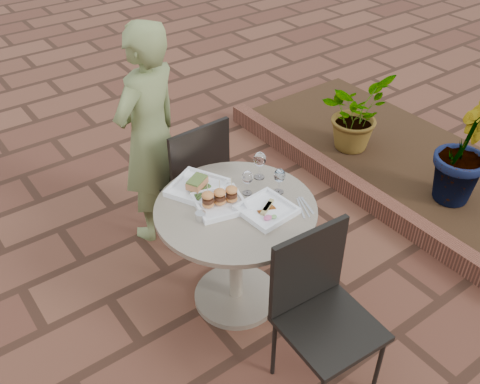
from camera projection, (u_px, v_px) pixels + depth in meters
ground at (201, 310)px, 3.29m from camera, size 60.00×60.00×0.00m
cafe_table at (236, 240)px, 3.08m from camera, size 0.90×0.90×0.73m
chair_far at (192, 172)px, 3.51m from camera, size 0.46×0.46×0.93m
chair_near at (319, 302)px, 2.62m from camera, size 0.47×0.47×0.93m
diner at (150, 137)px, 3.46m from camera, size 0.65×0.54×1.53m
plate_salmon at (197, 187)px, 3.04m from camera, size 0.38×0.38×0.08m
plate_sliders at (220, 200)px, 2.92m from camera, size 0.32×0.32×0.17m
plate_tuna at (267, 209)px, 2.89m from camera, size 0.29×0.29×0.03m
wine_glass_right at (280, 176)px, 2.97m from camera, size 0.07×0.07×0.16m
wine_glass_mid at (247, 178)px, 2.97m from camera, size 0.06×0.06×0.15m
wine_glass_far at (260, 160)px, 3.08m from camera, size 0.07×0.07×0.17m
steel_ramekin at (201, 216)px, 2.83m from camera, size 0.07×0.07×0.04m
cutlery_set at (304, 207)px, 2.93m from camera, size 0.14×0.20×0.00m
planter_curb at (351, 186)px, 4.19m from camera, size 0.12×3.00×0.15m
mulch_bed at (408, 161)px, 4.55m from camera, size 1.30×3.00×0.06m
potted_plant_a at (355, 113)px, 4.51m from camera, size 0.71×0.66×0.64m
potted_plant_b at (466, 147)px, 3.86m from camera, size 0.58×0.53×0.88m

